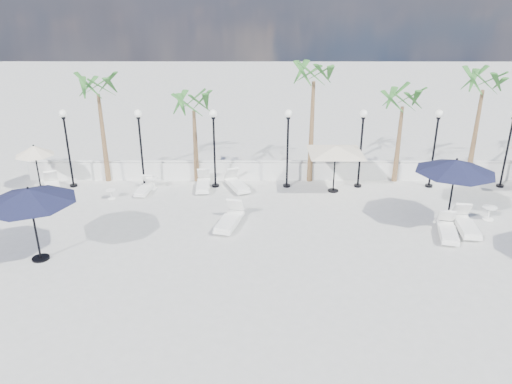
{
  "coord_description": "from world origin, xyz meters",
  "views": [
    {
      "loc": [
        -1.46,
        -16.28,
        9.17
      ],
      "look_at": [
        -1.5,
        2.18,
        1.5
      ],
      "focal_mm": 35.0,
      "sensor_mm": 36.0,
      "label": 1
    }
  ],
  "objects_px": {
    "lounger_2": "(145,188)",
    "lounger_3": "(203,184)",
    "lounger_0": "(53,187)",
    "parasol_cream_sq_a": "(336,146)",
    "lounger_6": "(466,225)",
    "lounger_4": "(229,220)",
    "lounger_5": "(448,231)",
    "parasol_navy_left": "(29,196)",
    "parasol_navy_mid": "(456,166)",
    "parasol_cream_small": "(34,151)",
    "lounger_1": "(237,184)"
  },
  "relations": [
    {
      "from": "lounger_2",
      "to": "lounger_6",
      "type": "distance_m",
      "value": 14.36
    },
    {
      "from": "lounger_2",
      "to": "parasol_cream_sq_a",
      "type": "height_order",
      "value": "parasol_cream_sq_a"
    },
    {
      "from": "parasol_cream_small",
      "to": "parasol_navy_left",
      "type": "bearing_deg",
      "value": -68.13
    },
    {
      "from": "lounger_2",
      "to": "lounger_4",
      "type": "distance_m",
      "value": 5.54
    },
    {
      "from": "parasol_navy_mid",
      "to": "parasol_cream_sq_a",
      "type": "relative_size",
      "value": 0.64
    },
    {
      "from": "lounger_2",
      "to": "parasol_navy_mid",
      "type": "relative_size",
      "value": 0.54
    },
    {
      "from": "lounger_3",
      "to": "parasol_navy_left",
      "type": "distance_m",
      "value": 8.84
    },
    {
      "from": "lounger_6",
      "to": "parasol_navy_left",
      "type": "bearing_deg",
      "value": -165.74
    },
    {
      "from": "lounger_0",
      "to": "parasol_cream_sq_a",
      "type": "xyz_separation_m",
      "value": [
        13.44,
        0.14,
        2.02
      ]
    },
    {
      "from": "lounger_0",
      "to": "lounger_4",
      "type": "xyz_separation_m",
      "value": [
        8.65,
        -3.61,
        0.01
      ]
    },
    {
      "from": "lounger_3",
      "to": "parasol_cream_sq_a",
      "type": "height_order",
      "value": "parasol_cream_sq_a"
    },
    {
      "from": "parasol_cream_small",
      "to": "lounger_4",
      "type": "bearing_deg",
      "value": -23.19
    },
    {
      "from": "lounger_5",
      "to": "parasol_cream_sq_a",
      "type": "distance_m",
      "value": 6.38
    },
    {
      "from": "parasol_cream_sq_a",
      "to": "parasol_cream_small",
      "type": "distance_m",
      "value": 14.21
    },
    {
      "from": "lounger_1",
      "to": "parasol_cream_small",
      "type": "relative_size",
      "value": 0.94
    },
    {
      "from": "lounger_0",
      "to": "lounger_5",
      "type": "xyz_separation_m",
      "value": [
        17.29,
        -4.53,
        -0.0
      ]
    },
    {
      "from": "lounger_2",
      "to": "lounger_3",
      "type": "height_order",
      "value": "lounger_3"
    },
    {
      "from": "lounger_2",
      "to": "lounger_3",
      "type": "distance_m",
      "value": 2.79
    },
    {
      "from": "lounger_0",
      "to": "lounger_6",
      "type": "relative_size",
      "value": 0.96
    },
    {
      "from": "lounger_3",
      "to": "lounger_5",
      "type": "bearing_deg",
      "value": -29.24
    },
    {
      "from": "lounger_3",
      "to": "lounger_4",
      "type": "bearing_deg",
      "value": -72.88
    },
    {
      "from": "lounger_1",
      "to": "lounger_6",
      "type": "distance_m",
      "value": 10.41
    },
    {
      "from": "lounger_4",
      "to": "lounger_6",
      "type": "height_order",
      "value": "lounger_4"
    },
    {
      "from": "lounger_6",
      "to": "parasol_cream_sq_a",
      "type": "distance_m",
      "value": 6.63
    },
    {
      "from": "lounger_6",
      "to": "parasol_cream_small",
      "type": "relative_size",
      "value": 0.99
    },
    {
      "from": "parasol_cream_sq_a",
      "to": "parasol_cream_small",
      "type": "xyz_separation_m",
      "value": [
        -14.21,
        0.29,
        -0.36
      ]
    },
    {
      "from": "lounger_5",
      "to": "parasol_navy_left",
      "type": "relative_size",
      "value": 0.66
    },
    {
      "from": "lounger_0",
      "to": "parasol_cream_sq_a",
      "type": "relative_size",
      "value": 0.43
    },
    {
      "from": "lounger_4",
      "to": "lounger_5",
      "type": "relative_size",
      "value": 1.08
    },
    {
      "from": "parasol_cream_sq_a",
      "to": "parasol_cream_small",
      "type": "height_order",
      "value": "parasol_cream_sq_a"
    },
    {
      "from": "lounger_1",
      "to": "lounger_2",
      "type": "bearing_deg",
      "value": 163.85
    },
    {
      "from": "lounger_6",
      "to": "parasol_cream_sq_a",
      "type": "xyz_separation_m",
      "value": [
        -4.75,
        4.17,
        2.0
      ]
    },
    {
      "from": "parasol_navy_left",
      "to": "parasol_cream_small",
      "type": "distance_m",
      "value": 7.3
    },
    {
      "from": "lounger_2",
      "to": "lounger_3",
      "type": "bearing_deg",
      "value": 16.05
    },
    {
      "from": "lounger_2",
      "to": "parasol_cream_sq_a",
      "type": "bearing_deg",
      "value": 7.16
    },
    {
      "from": "lounger_4",
      "to": "lounger_5",
      "type": "height_order",
      "value": "lounger_4"
    },
    {
      "from": "lounger_3",
      "to": "parasol_navy_left",
      "type": "relative_size",
      "value": 0.61
    },
    {
      "from": "parasol_navy_left",
      "to": "parasol_cream_small",
      "type": "relative_size",
      "value": 1.43
    },
    {
      "from": "lounger_3",
      "to": "parasol_navy_left",
      "type": "bearing_deg",
      "value": -130.66
    },
    {
      "from": "lounger_4",
      "to": "parasol_navy_left",
      "type": "bearing_deg",
      "value": -143.27
    },
    {
      "from": "lounger_0",
      "to": "parasol_cream_sq_a",
      "type": "distance_m",
      "value": 13.59
    },
    {
      "from": "lounger_0",
      "to": "lounger_2",
      "type": "bearing_deg",
      "value": -25.14
    },
    {
      "from": "parasol_navy_mid",
      "to": "lounger_3",
      "type": "bearing_deg",
      "value": 160.1
    },
    {
      "from": "lounger_3",
      "to": "lounger_6",
      "type": "distance_m",
      "value": 11.91
    },
    {
      "from": "lounger_3",
      "to": "parasol_navy_mid",
      "type": "height_order",
      "value": "parasol_navy_mid"
    },
    {
      "from": "lounger_1",
      "to": "parasol_navy_left",
      "type": "height_order",
      "value": "parasol_navy_left"
    },
    {
      "from": "lounger_6",
      "to": "parasol_navy_left",
      "type": "xyz_separation_m",
      "value": [
        -16.25,
        -2.3,
        2.22
      ]
    },
    {
      "from": "parasol_navy_left",
      "to": "parasol_cream_sq_a",
      "type": "distance_m",
      "value": 13.19
    },
    {
      "from": "lounger_1",
      "to": "lounger_5",
      "type": "height_order",
      "value": "lounger_1"
    },
    {
      "from": "parasol_navy_mid",
      "to": "parasol_cream_sq_a",
      "type": "distance_m",
      "value": 5.51
    }
  ]
}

